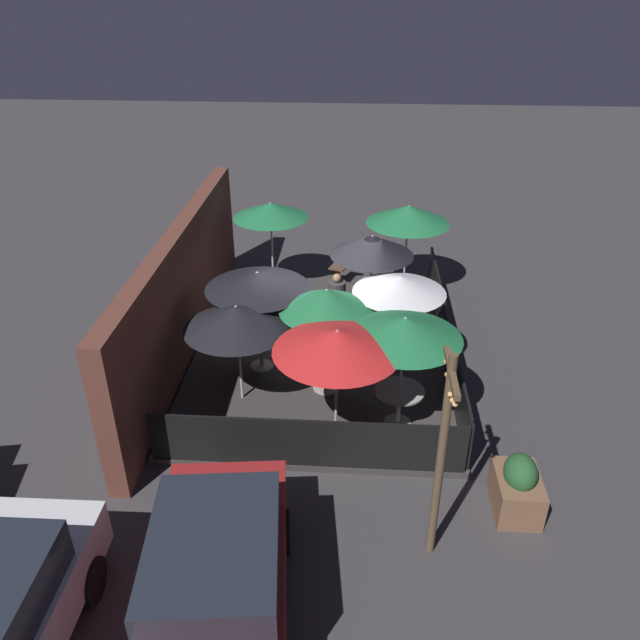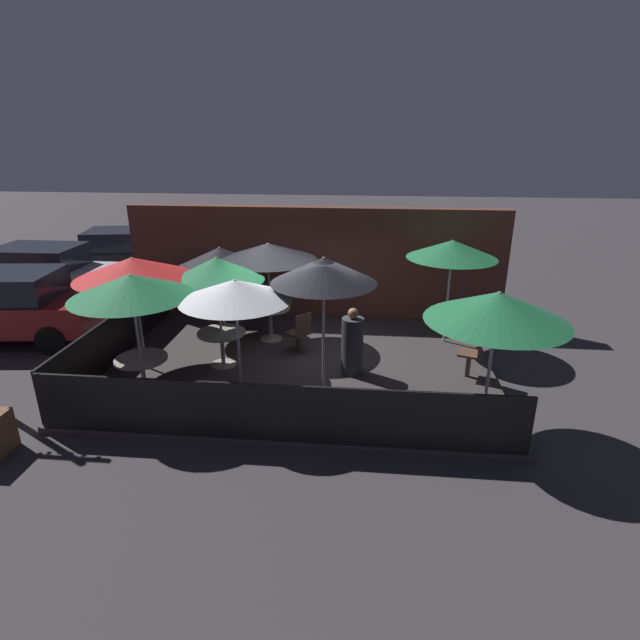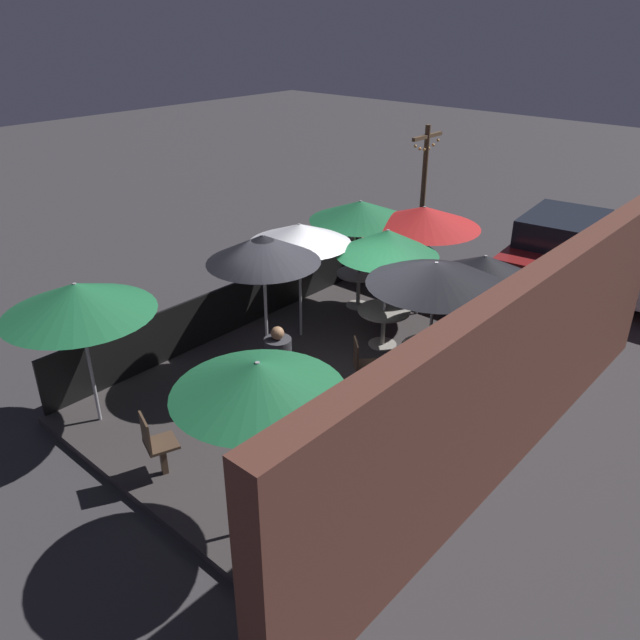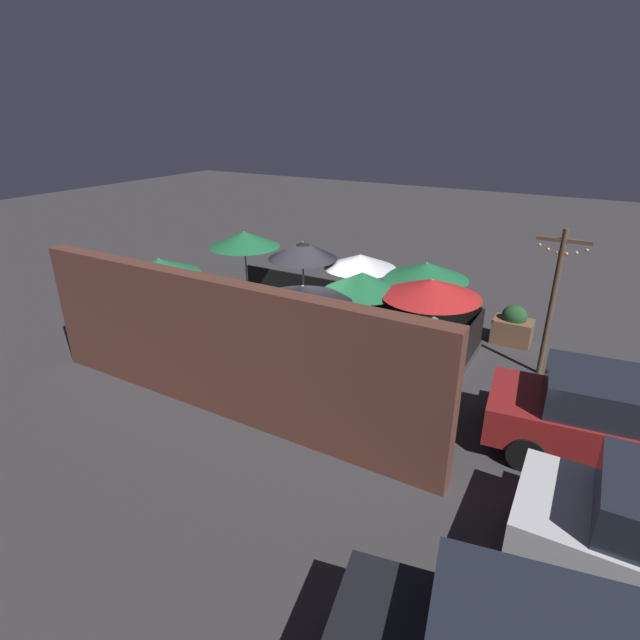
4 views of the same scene
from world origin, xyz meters
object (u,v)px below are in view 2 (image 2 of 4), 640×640
Objects in this scene: patio_umbrella_2 at (131,286)px; parked_car_0 at (11,305)px; patio_umbrella_8 at (324,270)px; patio_umbrella_5 at (133,268)px; patio_umbrella_0 at (217,269)px; patio_umbrella_6 at (220,258)px; patio_umbrella_4 at (497,307)px; patio_umbrella_7 at (235,290)px; dining_table_2 at (142,366)px; patio_chair_0 at (473,352)px; patio_umbrella_3 at (452,249)px; dining_table_1 at (270,314)px; dining_table_0 at (222,339)px; parked_car_1 at (42,274)px; patio_chair_1 at (300,332)px; patron_0 at (352,345)px; patio_umbrella_1 at (268,252)px; parked_car_2 at (127,254)px.

parked_car_0 is (-4.17, 2.46, -1.32)m from patio_umbrella_2.
patio_umbrella_2 is at bearing -170.24° from patio_umbrella_8.
patio_umbrella_0 is at bearing 9.66° from patio_umbrella_5.
patio_umbrella_6 reaches higher than parked_car_0.
patio_umbrella_4 is at bearing -22.37° from parked_car_0.
patio_umbrella_7 is at bearing -28.86° from parked_car_0.
patio_chair_0 is (5.88, 1.32, -0.07)m from dining_table_2.
patio_umbrella_6 is (-5.01, -0.04, -0.29)m from patio_umbrella_3.
dining_table_1 is at bearing 63.28° from patio_umbrella_0.
dining_table_0 is (-0.72, 1.39, -1.45)m from patio_umbrella_7.
parked_car_0 is at bearing -70.52° from parked_car_1.
patio_chair_1 is 0.69× the size of patron_0.
patio_umbrella_0 reaches higher than dining_table_2.
parked_car_1 is at bearing 160.37° from patio_umbrella_6.
patio_umbrella_8 is 2.62× the size of patio_chair_0.
patio_umbrella_0 is 1.09× the size of patio_umbrella_6.
patio_umbrella_1 reaches higher than dining_table_0.
dining_table_2 is at bearing -126.18° from patio_umbrella_0.
patron_0 is at bearing 19.76° from dining_table_2.
patio_umbrella_5 is at bearing 153.29° from patio_umbrella_7.
patio_umbrella_3 is at bearing -36.70° from parked_car_2.
patio_umbrella_5 is at bearing 166.26° from patio_umbrella_4.
patio_umbrella_6 is 0.93× the size of patio_umbrella_7.
patron_0 is 9.51m from parked_car_1.
patio_umbrella_6 reaches higher than dining_table_0.
patio_umbrella_3 is at bearing 28.61° from patio_umbrella_2.
patio_umbrella_6 is at bearing 168.89° from dining_table_1.
patio_umbrella_5 reaches higher than patio_umbrella_0.
parked_car_1 is at bearing 103.90° from parked_car_0.
patio_umbrella_6 is 2.22× the size of patio_chair_1.
patio_chair_0 is at bearing -17.75° from patio_umbrella_6.
patio_umbrella_0 is at bearing -17.94° from parked_car_0.
patio_chair_0 is at bearing 17.64° from patio_umbrella_7.
patio_umbrella_6 reaches higher than parked_car_1.
patio_umbrella_3 reaches higher than dining_table_2.
patio_chair_1 is at bearing -43.48° from dining_table_1.
parked_car_2 reaches higher than dining_table_2.
patio_umbrella_5 is 3.12m from dining_table_1.
patio_chair_0 is at bearing 85.62° from patio_umbrella_4.
parked_car_1 is at bearing 161.73° from patio_umbrella_1.
patio_umbrella_4 is at bearing -19.54° from patio_umbrella_8.
patio_chair_0 is 3.47m from patio_chair_1.
patio_umbrella_6 is at bearing 135.55° from patio_umbrella_8.
patio_chair_1 is at bearing 39.73° from patio_umbrella_2.
dining_table_2 is at bearing -66.13° from patio_umbrella_5.
parked_car_1 is (-6.87, 5.05, -1.29)m from patio_umbrella_7.
patio_chair_1 is (2.99, 0.94, -1.54)m from patio_umbrella_5.
patio_umbrella_1 is at bearing -19.02° from parked_car_1.
patio_umbrella_7 is (-4.01, 0.40, 0.00)m from patio_umbrella_4.
dining_table_1 is (1.72, 2.79, -1.44)m from patio_umbrella_2.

